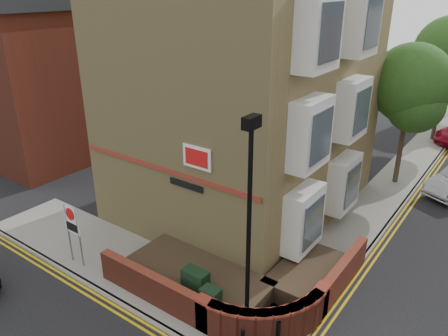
% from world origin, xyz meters
% --- Properties ---
extents(ground, '(120.00, 120.00, 0.00)m').
position_xyz_m(ground, '(0.00, 0.00, 0.00)').
color(ground, black).
rests_on(ground, ground).
extents(pavement_corner, '(13.00, 3.00, 0.12)m').
position_xyz_m(pavement_corner, '(-3.50, 1.50, 0.06)').
color(pavement_corner, gray).
rests_on(pavement_corner, ground).
extents(pavement_main, '(2.00, 32.00, 0.12)m').
position_xyz_m(pavement_main, '(2.00, 16.00, 0.06)').
color(pavement_main, gray).
rests_on(pavement_main, ground).
extents(kerb_side, '(13.00, 0.15, 0.12)m').
position_xyz_m(kerb_side, '(-3.50, 0.00, 0.06)').
color(kerb_side, gray).
rests_on(kerb_side, ground).
extents(kerb_main_near, '(0.15, 32.00, 0.12)m').
position_xyz_m(kerb_main_near, '(3.00, 16.00, 0.06)').
color(kerb_main_near, gray).
rests_on(kerb_main_near, ground).
extents(yellow_lines_side, '(13.00, 0.28, 0.01)m').
position_xyz_m(yellow_lines_side, '(-3.50, -0.25, 0.01)').
color(yellow_lines_side, gold).
rests_on(yellow_lines_side, ground).
extents(yellow_lines_main, '(0.28, 32.00, 0.01)m').
position_xyz_m(yellow_lines_main, '(3.25, 16.00, 0.01)').
color(yellow_lines_main, gold).
rests_on(yellow_lines_main, ground).
extents(corner_building, '(8.95, 10.40, 13.60)m').
position_xyz_m(corner_building, '(-2.84, 8.00, 6.23)').
color(corner_building, tan).
rests_on(corner_building, ground).
extents(garden_wall, '(6.80, 6.00, 1.20)m').
position_xyz_m(garden_wall, '(0.00, 2.50, 0.00)').
color(garden_wall, maroon).
rests_on(garden_wall, ground).
extents(lamppost, '(0.25, 0.50, 6.30)m').
position_xyz_m(lamppost, '(1.60, 1.20, 3.34)').
color(lamppost, black).
rests_on(lamppost, pavement_corner).
extents(utility_cabinet_large, '(0.80, 0.45, 1.20)m').
position_xyz_m(utility_cabinet_large, '(-0.30, 1.30, 0.72)').
color(utility_cabinet_large, black).
rests_on(utility_cabinet_large, pavement_corner).
extents(utility_cabinet_small, '(0.55, 0.40, 1.10)m').
position_xyz_m(utility_cabinet_small, '(0.50, 1.00, 0.67)').
color(utility_cabinet_small, black).
rests_on(utility_cabinet_small, pavement_corner).
extents(bollard_far, '(0.11, 0.11, 0.90)m').
position_xyz_m(bollard_far, '(2.60, 1.20, 0.57)').
color(bollard_far, black).
rests_on(bollard_far, pavement_corner).
extents(zone_sign, '(0.72, 0.07, 2.20)m').
position_xyz_m(zone_sign, '(-5.00, 0.50, 1.64)').
color(zone_sign, slate).
rests_on(zone_sign, pavement_corner).
extents(side_building, '(6.40, 10.40, 9.00)m').
position_xyz_m(side_building, '(-15.00, 8.00, 4.55)').
color(side_building, maroon).
rests_on(side_building, ground).
extents(tree_near, '(3.64, 3.65, 6.70)m').
position_xyz_m(tree_near, '(2.00, 14.05, 4.70)').
color(tree_near, '#382B1E').
rests_on(tree_near, pavement_main).
extents(tree_mid, '(4.03, 4.03, 7.42)m').
position_xyz_m(tree_mid, '(2.00, 22.05, 5.20)').
color(tree_mid, '#382B1E').
rests_on(tree_mid, pavement_main).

